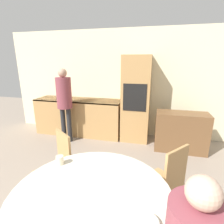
# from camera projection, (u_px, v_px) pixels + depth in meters

# --- Properties ---
(wall_back) EXTENTS (6.35, 0.05, 2.60)m
(wall_back) POSITION_uv_depth(u_px,v_px,m) (128.00, 84.00, 4.37)
(wall_back) COLOR beige
(wall_back) RESTS_ON ground_plane
(kitchen_counter) EXTENTS (2.21, 0.60, 0.92)m
(kitchen_counter) POSITION_uv_depth(u_px,v_px,m) (79.00, 116.00, 4.55)
(kitchen_counter) COLOR tan
(kitchen_counter) RESTS_ON ground_plane
(oven_unit) EXTENTS (0.63, 0.59, 1.99)m
(oven_unit) POSITION_uv_depth(u_px,v_px,m) (136.00, 99.00, 4.08)
(oven_unit) COLOR tan
(oven_unit) RESTS_ON ground_plane
(sideboard) EXTENTS (1.05, 0.45, 0.83)m
(sideboard) POSITION_uv_depth(u_px,v_px,m) (181.00, 132.00, 3.69)
(sideboard) COLOR brown
(sideboard) RESTS_ON ground_plane
(dining_table) EXTENTS (1.39, 1.39, 0.77)m
(dining_table) POSITION_uv_depth(u_px,v_px,m) (92.00, 213.00, 1.56)
(dining_table) COLOR brown
(dining_table) RESTS_ON ground_plane
(chair_far_left) EXTENTS (0.56, 0.56, 0.96)m
(chair_far_left) POSITION_uv_depth(u_px,v_px,m) (59.00, 164.00, 2.33)
(chair_far_left) COLOR tan
(chair_far_left) RESTS_ON ground_plane
(chair_far_right) EXTENTS (0.56, 0.56, 0.96)m
(chair_far_right) POSITION_uv_depth(u_px,v_px,m) (168.00, 179.00, 2.03)
(chair_far_right) COLOR tan
(chair_far_right) RESTS_ON ground_plane
(person_standing) EXTENTS (0.34, 0.34, 1.70)m
(person_standing) POSITION_uv_depth(u_px,v_px,m) (64.00, 98.00, 3.94)
(person_standing) COLOR #262628
(person_standing) RESTS_ON ground_plane
(cup) EXTENTS (0.08, 0.08, 0.10)m
(cup) POSITION_uv_depth(u_px,v_px,m) (60.00, 160.00, 1.90)
(cup) COLOR beige
(cup) RESTS_ON dining_table
(bowl_centre) EXTENTS (0.18, 0.18, 0.04)m
(bowl_centre) POSITION_uv_depth(u_px,v_px,m) (146.00, 224.00, 1.19)
(bowl_centre) COLOR silver
(bowl_centre) RESTS_ON dining_table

